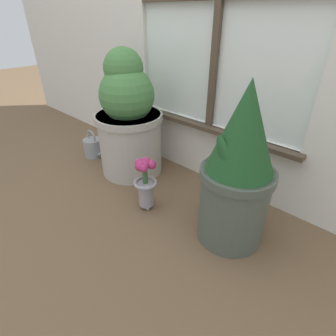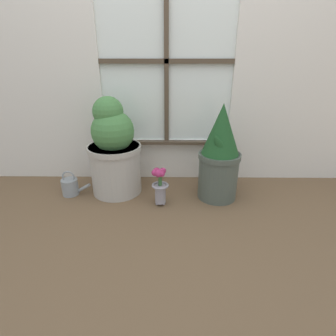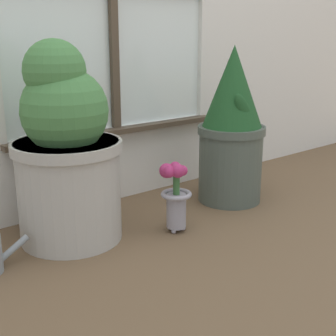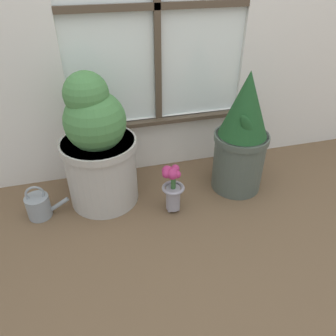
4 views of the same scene
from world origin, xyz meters
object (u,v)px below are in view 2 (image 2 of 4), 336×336
object	(u,v)px
potted_plant_left	(114,151)
flower_vase	(160,184)
watering_can	(70,186)
potted_plant_right	(220,155)

from	to	relation	value
potted_plant_left	flower_vase	xyz separation A→B (m)	(0.36, -0.21, -0.18)
potted_plant_left	flower_vase	size ratio (longest dim) A/B	2.63
flower_vase	potted_plant_left	bearing A→B (deg)	150.03
watering_can	potted_plant_right	bearing A→B (deg)	-1.00
flower_vase	watering_can	bearing A→B (deg)	168.89
potted_plant_left	potted_plant_right	distance (m)	0.80
potted_plant_right	flower_vase	world-z (taller)	potted_plant_right
potted_plant_right	watering_can	distance (m)	1.18
flower_vase	watering_can	size ratio (longest dim) A/B	1.27
potted_plant_right	potted_plant_left	bearing A→B (deg)	173.85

